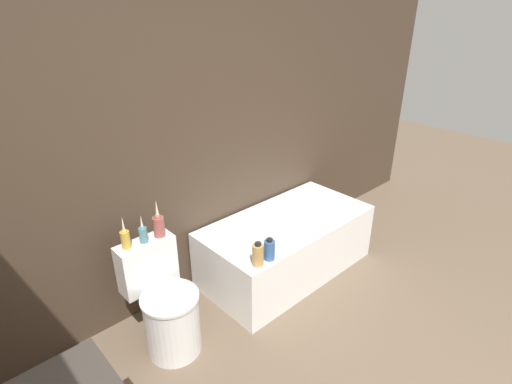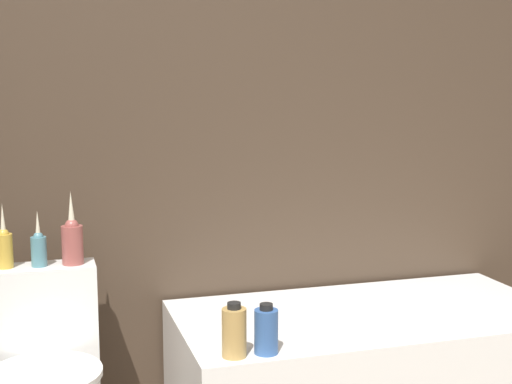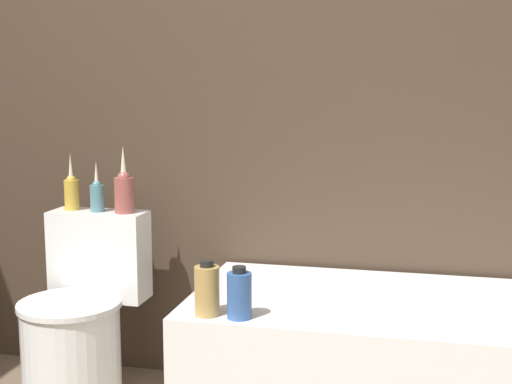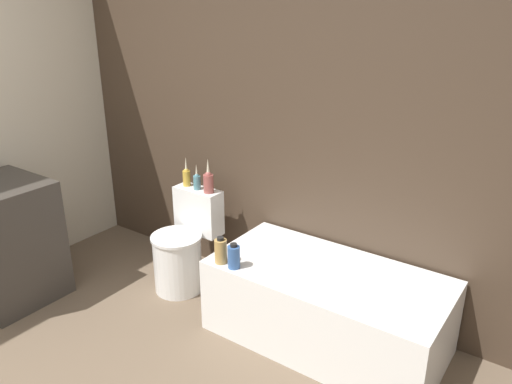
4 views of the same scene
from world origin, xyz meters
The scene contains 8 objects.
wall_back_tiled centered at (0.00, 2.10, 1.30)m, with size 6.40×0.06×2.60m.
bathtub centered at (0.83, 1.69, 0.25)m, with size 1.44×0.72×0.50m.
toilet centered at (-0.34, 1.66, 0.31)m, with size 0.37×0.51×0.72m.
vase_gold centered at (-0.46, 1.85, 0.80)m, with size 0.06×0.06×0.22m.
vase_silver centered at (-0.34, 1.84, 0.79)m, with size 0.05×0.05×0.20m.
vase_bronze centered at (-0.23, 1.84, 0.81)m, with size 0.07×0.07×0.26m.
shampoo_bottle_tall centered at (0.23, 1.40, 0.58)m, with size 0.08×0.08×0.18m.
shampoo_bottle_short centered at (0.34, 1.40, 0.57)m, with size 0.08×0.08×0.16m.
Camera 1 is at (-1.28, -0.21, 2.10)m, focal length 28.00 mm.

